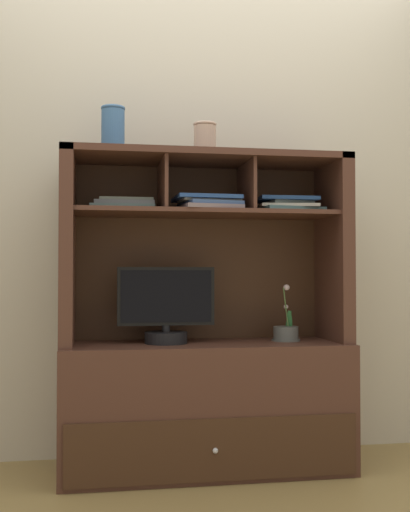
{
  "coord_description": "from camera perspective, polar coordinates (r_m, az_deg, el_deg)",
  "views": [
    {
      "loc": [
        -0.5,
        -2.96,
        0.9
      ],
      "look_at": [
        0.0,
        0.0,
        0.98
      ],
      "focal_mm": 45.18,
      "sensor_mm": 36.0,
      "label": 1
    }
  ],
  "objects": [
    {
      "name": "magazine_stack_centre",
      "position": [
        2.98,
        0.3,
        4.66
      ],
      "size": [
        0.3,
        0.3,
        0.06
      ],
      "color": "slate",
      "rests_on": "media_console"
    },
    {
      "name": "floor_plane",
      "position": [
        3.14,
        -0.0,
        -18.47
      ],
      "size": [
        6.0,
        6.0,
        0.02
      ],
      "primitive_type": "cube",
      "color": "olive",
      "rests_on": "ground"
    },
    {
      "name": "tv_monitor",
      "position": [
        2.97,
        -3.47,
        -4.82
      ],
      "size": [
        0.45,
        0.2,
        0.35
      ],
      "color": "black",
      "rests_on": "media_console"
    },
    {
      "name": "potted_orchid",
      "position": [
        3.11,
        7.16,
        -6.74
      ],
      "size": [
        0.14,
        0.14,
        0.27
      ],
      "color": "#50524F",
      "rests_on": "media_console"
    },
    {
      "name": "magazine_stack_left",
      "position": [
        3.0,
        -7.19,
        4.48
      ],
      "size": [
        0.3,
        0.26,
        0.05
      ],
      "color": "slate",
      "rests_on": "media_console"
    },
    {
      "name": "ceramic_vase",
      "position": [
        3.05,
        -8.15,
        11.01
      ],
      "size": [
        0.11,
        0.11,
        0.22
      ],
      "color": "#39618F",
      "rests_on": "media_console"
    },
    {
      "name": "magazine_stack_right",
      "position": [
        3.12,
        7.24,
        4.39
      ],
      "size": [
        0.32,
        0.3,
        0.07
      ],
      "color": "#476B6F",
      "rests_on": "media_console"
    },
    {
      "name": "media_console",
      "position": [
        3.04,
        -0.02,
        -10.11
      ],
      "size": [
        1.32,
        0.52,
        1.46
      ],
      "color": "#492A1F",
      "rests_on": "ground"
    },
    {
      "name": "back_wall",
      "position": [
        3.31,
        -0.8,
        7.08
      ],
      "size": [
        6.0,
        0.02,
        2.8
      ],
      "primitive_type": "cube",
      "color": "beige",
      "rests_on": "ground"
    },
    {
      "name": "accent_vase",
      "position": [
        3.06,
        0.01,
        10.34
      ],
      "size": [
        0.11,
        0.11,
        0.15
      ],
      "color": "tan",
      "rests_on": "media_console"
    }
  ]
}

